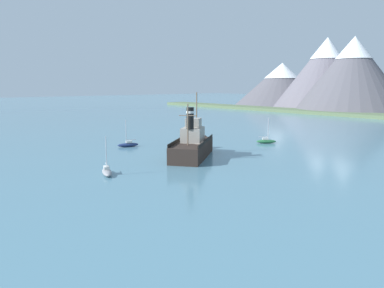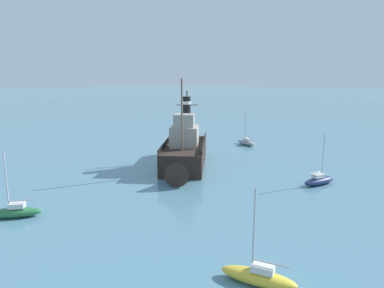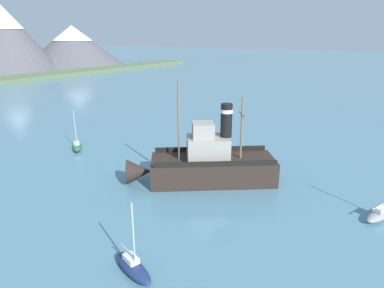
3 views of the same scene
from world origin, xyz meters
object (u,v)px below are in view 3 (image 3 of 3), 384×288
object	(u,v)px
sailboat_navy	(133,267)
sailboat_green	(77,146)
sailboat_grey	(380,213)
old_tugboat	(207,164)

from	to	relation	value
sailboat_navy	sailboat_green	world-z (taller)	same
sailboat_navy	sailboat_green	xyz separation A→B (m)	(14.06, 22.01, 0.00)
sailboat_grey	sailboat_green	size ratio (longest dim) A/B	1.00
old_tugboat	sailboat_green	world-z (taller)	old_tugboat
old_tugboat	sailboat_navy	size ratio (longest dim) A/B	2.78
sailboat_green	sailboat_grey	bearing A→B (deg)	-87.71
old_tugboat	sailboat_navy	distance (m)	14.67
sailboat_green	sailboat_navy	bearing A→B (deg)	-122.58
sailboat_grey	sailboat_green	distance (m)	34.18
old_tugboat	sailboat_green	bearing A→B (deg)	90.63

